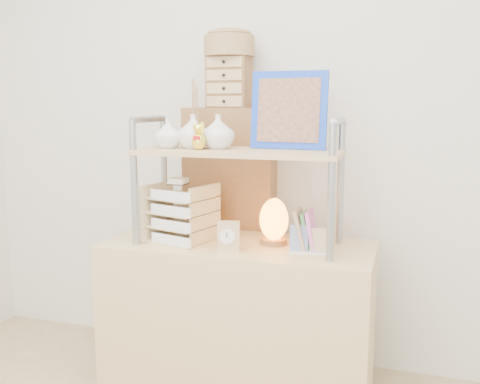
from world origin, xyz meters
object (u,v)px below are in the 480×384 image
(desk, at_px, (238,323))
(letter_tray, at_px, (180,216))
(salt_lamp, at_px, (274,221))
(cabinet, at_px, (231,238))

(desk, height_order, letter_tray, letter_tray)
(salt_lamp, bearing_deg, cabinet, 133.45)
(letter_tray, bearing_deg, cabinet, 75.12)
(salt_lamp, bearing_deg, desk, -165.22)
(letter_tray, relative_size, salt_lamp, 1.40)
(desk, bearing_deg, salt_lamp, 14.78)
(cabinet, height_order, salt_lamp, cabinet)
(cabinet, xyz_separation_m, salt_lamp, (0.31, -0.33, 0.18))
(cabinet, bearing_deg, salt_lamp, -51.84)
(desk, relative_size, salt_lamp, 5.76)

